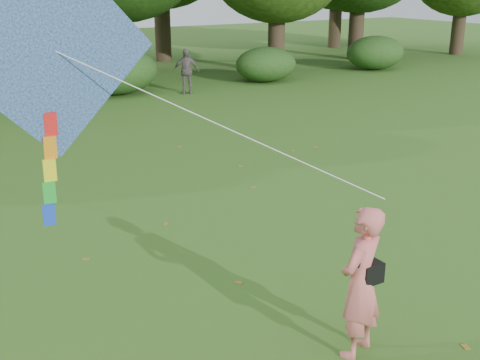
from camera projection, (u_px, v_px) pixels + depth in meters
ground at (354, 307)px, 8.70m from camera, size 100.00×100.00×0.00m
man_kite_flyer at (360, 283)px, 7.35m from camera, size 0.85×0.71×1.98m
bystander_right at (186, 71)px, 24.61m from camera, size 1.15×0.93×1.83m
crossbody_bag at (370, 272)px, 7.34m from camera, size 0.43×0.20×0.75m
flying_kite at (54, 55)px, 6.34m from camera, size 4.46×1.91×3.15m
shrub_band at (23, 82)px, 22.34m from camera, size 39.15×3.22×1.88m
fallen_leaves at (217, 193)px, 13.33m from camera, size 8.30×11.11×0.01m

